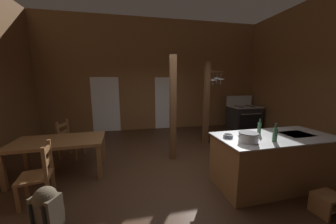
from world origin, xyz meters
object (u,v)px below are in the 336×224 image
Objects in this scene: step_stool at (327,202)px; ladderback_chair_near_window at (39,175)px; kitchen_island at (273,160)px; bottle_tall_on_counter at (259,128)px; stockpot_on_counter at (248,137)px; bottle_short_on_counter at (275,134)px; mixing_bowl_on_counter at (228,136)px; ladderback_chair_by_post at (69,140)px; dining_table at (59,144)px; backpack at (46,208)px; stove_range at (244,118)px.

ladderback_chair_near_window is (-4.21, 1.14, 0.27)m from step_stool.
kitchen_island is 0.64m from bottle_tall_on_counter.
stockpot_on_counter is 1.31× the size of bottle_tall_on_counter.
kitchen_island is 7.29× the size of bottle_short_on_counter.
bottle_short_on_counter reaches higher than mixing_bowl_on_counter.
ladderback_chair_by_post is 3.29× the size of bottle_tall_on_counter.
ladderback_chair_by_post reaches higher than dining_table.
stockpot_on_counter is (3.30, -0.51, 0.56)m from ladderback_chair_near_window.
stockpot_on_counter is at bearing -33.00° from ladderback_chair_by_post.
stockpot_on_counter is 1.26× the size of bottle_short_on_counter.
backpack is (-3.85, 0.50, 0.14)m from step_stool.
mixing_bowl_on_counter is (-1.11, 0.90, 0.79)m from step_stool.
bottle_tall_on_counter reaches higher than ladderback_chair_near_window.
stockpot_on_counter reaches higher than dining_table.
ladderback_chair_by_post is (-5.88, -1.45, -0.03)m from stove_range.
ladderback_chair_near_window is at bearing 177.34° from bottle_tall_on_counter.
bottle_short_on_counter is at bearing -27.99° from mixing_bowl_on_counter.
dining_table is 4.63× the size of stockpot_on_counter.
ladderback_chair_by_post is (-0.10, 0.85, -0.20)m from dining_table.
step_stool is at bearing -75.53° from kitchen_island.
kitchen_island is at bearing 15.41° from stockpot_on_counter.
kitchen_island is 0.69m from bottle_short_on_counter.
step_stool is 0.40× the size of ladderback_chair_by_post.
ladderback_chair_near_window is at bearing -86.73° from ladderback_chair_by_post.
backpack is at bearing -177.34° from stockpot_on_counter.
bottle_tall_on_counter reaches higher than backpack.
step_stool is 1.02× the size of stockpot_on_counter.
kitchen_island is 4.56m from ladderback_chair_by_post.
dining_table is at bearing 163.69° from kitchen_island.
dining_table is 4.02m from bottle_short_on_counter.
stove_range is 3.43× the size of step_stool.
ladderback_chair_by_post is 3.78m from mixing_bowl_on_counter.
bottle_short_on_counter is at bearing -20.89° from dining_table.
kitchen_island is 2.31× the size of ladderback_chair_near_window.
mixing_bowl_on_counter is at bearing 8.47° from backpack.
stove_range is 6.22m from dining_table.
step_stool is 1.15m from bottle_short_on_counter.
mixing_bowl_on_counter is (2.74, 0.41, 0.65)m from backpack.
backpack is at bearing -178.79° from bottle_short_on_counter.
step_stool is 5.17m from ladderback_chair_by_post.
stockpot_on_counter is at bearing -53.77° from mixing_bowl_on_counter.
step_stool is 1.33× the size of bottle_tall_on_counter.
step_stool is 0.40× the size of ladderback_chair_near_window.
bottle_tall_on_counter is (3.87, -1.87, 0.60)m from ladderback_chair_by_post.
ladderback_chair_by_post is (-4.09, 2.02, -0.02)m from kitchen_island.
mixing_bowl_on_counter is at bearing -128.29° from stove_range.
stove_range is 4.29m from bottle_short_on_counter.
backpack is 3.52m from bottle_tall_on_counter.
ladderback_chair_near_window is 3.39m from stockpot_on_counter.
dining_table is 3.92m from bottle_tall_on_counter.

